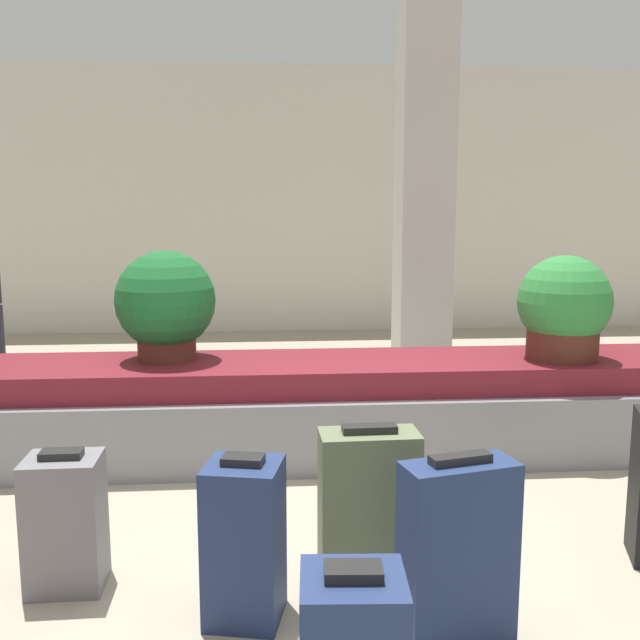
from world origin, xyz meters
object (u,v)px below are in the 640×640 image
at_px(suitcase_4, 65,522).
at_px(suitcase_5, 369,506).
at_px(potted_plant_0, 166,305).
at_px(pillar, 424,198).
at_px(potted_plant_1, 564,308).
at_px(suitcase_3, 457,555).
at_px(suitcase_7, 244,541).

relative_size(suitcase_4, suitcase_5, 0.87).
relative_size(suitcase_5, potted_plant_0, 0.98).
height_order(pillar, potted_plant_1, pillar).
distance_m(suitcase_4, potted_plant_1, 3.08).
bearing_deg(pillar, suitcase_3, -100.62).
distance_m(pillar, suitcase_3, 4.09).
xyz_separation_m(suitcase_4, suitcase_7, (0.72, -0.28, 0.03)).
xyz_separation_m(pillar, potted_plant_0, (-1.97, -1.70, -0.67)).
distance_m(pillar, suitcase_4, 4.18).
bearing_deg(suitcase_5, suitcase_7, -155.67).
relative_size(suitcase_7, potted_plant_0, 0.94).
height_order(suitcase_5, potted_plant_1, potted_plant_1).
bearing_deg(pillar, suitcase_7, -111.99).
distance_m(pillar, potted_plant_1, 2.05).
bearing_deg(suitcase_7, potted_plant_1, 53.94).
height_order(suitcase_4, potted_plant_1, potted_plant_1).
relative_size(suitcase_4, potted_plant_1, 0.89).
xyz_separation_m(suitcase_3, suitcase_4, (-1.46, 0.51, -0.06)).
bearing_deg(suitcase_4, pillar, 56.00).
xyz_separation_m(suitcase_4, suitcase_5, (1.22, -0.04, 0.04)).
bearing_deg(suitcase_5, suitcase_4, 176.71).
relative_size(suitcase_3, suitcase_4, 1.22).
bearing_deg(pillar, suitcase_5, -105.89).
bearing_deg(pillar, suitcase_4, -123.22).
xyz_separation_m(pillar, suitcase_4, (-2.17, -3.32, -1.33)).
height_order(pillar, suitcase_4, pillar).
height_order(suitcase_7, potted_plant_0, potted_plant_0).
relative_size(suitcase_7, potted_plant_1, 0.98).
xyz_separation_m(suitcase_3, potted_plant_1, (1.19, 1.95, 0.57)).
bearing_deg(suitcase_7, suitcase_5, 37.86).
height_order(suitcase_3, suitcase_5, suitcase_3).
distance_m(suitcase_4, suitcase_7, 0.77).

